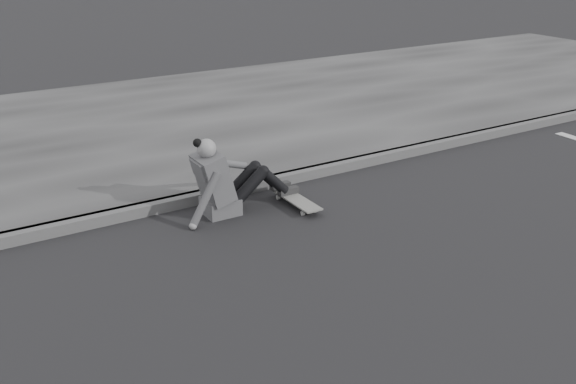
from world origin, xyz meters
The scene contains 5 objects.
ground centered at (0.00, 0.00, 0.00)m, with size 80.00×80.00×0.00m, color black.
curb centered at (0.00, 2.58, 0.06)m, with size 24.00×0.16×0.12m, color #4B4B4B.
sidewalk centered at (0.00, 5.60, 0.06)m, with size 24.00×6.00×0.12m, color #373737.
skateboard centered at (0.00, 1.93, 0.07)m, with size 0.20×0.78×0.09m.
seated_woman centered at (-0.74, 2.17, 0.36)m, with size 1.38×0.46×0.88m.
Camera 1 is at (-3.47, -3.59, 2.84)m, focal length 40.00 mm.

